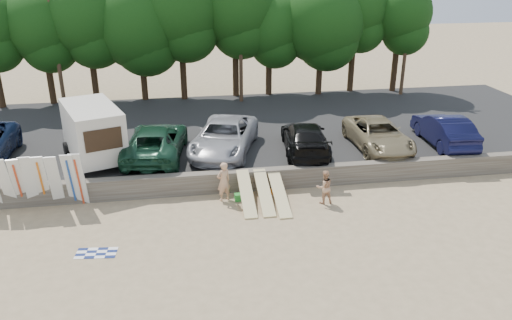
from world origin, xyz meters
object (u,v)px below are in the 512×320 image
object	(u,v)px
car_5	(444,130)
car_1	(156,141)
beachgoer_a	(224,181)
car_4	(378,135)
beachgoer_b	(324,187)
car_2	(224,137)
cooler	(239,197)
box_trailer	(93,131)
car_3	(305,138)

from	to	relation	value
car_5	car_1	bearing A→B (deg)	1.14
car_1	beachgoer_a	bearing A→B (deg)	134.29
car_4	beachgoer_b	world-z (taller)	car_4
car_5	beachgoer_b	distance (m)	9.17
car_1	car_2	world-z (taller)	car_2
car_1	car_5	distance (m)	15.41
beachgoer_a	cooler	distance (m)	1.01
car_1	box_trailer	bearing A→B (deg)	9.58
car_3	beachgoer_a	bearing A→B (deg)	44.39
car_3	car_5	bearing A→B (deg)	-173.24
car_3	beachgoer_b	size ratio (longest dim) A/B	3.47
car_1	cooler	distance (m)	5.77
box_trailer	car_3	size ratio (longest dim) A/B	0.92
cooler	box_trailer	bearing A→B (deg)	145.21
box_trailer	car_5	size ratio (longest dim) A/B	0.98
box_trailer	car_1	distance (m)	3.08
car_2	car_3	bearing A→B (deg)	8.92
car_1	beachgoer_a	size ratio (longest dim) A/B	3.24
cooler	car_1	bearing A→B (deg)	128.05
car_3	car_5	distance (m)	7.75
box_trailer	car_2	xyz separation A→B (m)	(6.48, 0.21, -0.75)
box_trailer	car_5	world-z (taller)	box_trailer
car_1	car_4	xyz separation A→B (m)	(11.64, -0.63, -0.07)
car_4	cooler	distance (m)	8.83
car_2	car_3	world-z (taller)	car_2
car_4	beachgoer_b	xyz separation A→B (m)	(-4.23, -4.43, -0.68)
car_2	car_3	distance (m)	4.21
car_1	car_4	size ratio (longest dim) A/B	1.09
car_3	beachgoer_a	distance (m)	5.83
car_4	car_5	world-z (taller)	car_5
car_3	beachgoer_b	world-z (taller)	car_3
beachgoer_a	car_3	bearing A→B (deg)	-166.05
box_trailer	beachgoer_b	size ratio (longest dim) A/B	3.19
car_3	car_5	world-z (taller)	car_5
car_2	beachgoer_a	bearing A→B (deg)	-78.15
car_5	beachgoer_b	bearing A→B (deg)	32.51
car_2	car_1	bearing A→B (deg)	-159.91
car_3	beachgoer_b	distance (m)	4.55
beachgoer_b	cooler	size ratio (longest dim) A/B	4.10
car_2	cooler	bearing A→B (deg)	-69.31
car_4	beachgoer_b	bearing A→B (deg)	-133.19
car_1	beachgoer_b	xyz separation A→B (m)	(7.41, -5.06, -0.75)
car_2	car_5	world-z (taller)	car_2
box_trailer	beachgoer_a	bearing A→B (deg)	-53.44
cooler	car_4	bearing A→B (deg)	21.37
car_3	car_2	bearing A→B (deg)	-2.15
car_1	car_3	world-z (taller)	car_1
box_trailer	beachgoer_b	bearing A→B (deg)	-45.47
car_4	car_5	distance (m)	3.76
car_5	beachgoer_a	distance (m)	12.86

